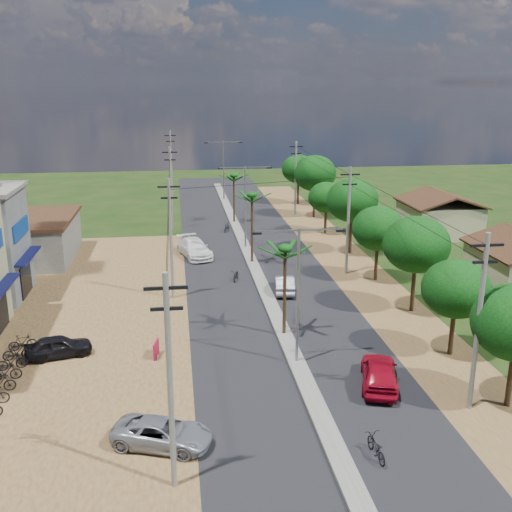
{
  "coord_description": "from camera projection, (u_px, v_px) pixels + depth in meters",
  "views": [
    {
      "loc": [
        -6.51,
        -30.7,
        15.56
      ],
      "look_at": [
        -0.71,
        12.07,
        3.0
      ],
      "focal_mm": 42.0,
      "sensor_mm": 36.0,
      "label": 1
    }
  ],
  "objects": [
    {
      "name": "utility_pole_e_b",
      "position": [
        348.0,
        219.0,
        49.26
      ],
      "size": [
        1.6,
        0.24,
        9.0
      ],
      "color": "#605E56",
      "rests_on": "ground"
    },
    {
      "name": "car_parked_silver",
      "position": [
        162.0,
        434.0,
        26.42
      ],
      "size": [
        4.87,
        3.42,
        1.23
      ],
      "primitive_type": "imported",
      "rotation": [
        0.0,
        0.0,
        1.23
      ],
      "color": "gray",
      "rests_on": "ground"
    },
    {
      "name": "streetlight_far",
      "position": [
        223.0,
        165.0,
        80.63
      ],
      "size": [
        5.1,
        0.18,
        8.0
      ],
      "color": "gray",
      "rests_on": "ground"
    },
    {
      "name": "low_shed",
      "position": [
        16.0,
        239.0,
        53.97
      ],
      "size": [
        10.4,
        10.4,
        3.95
      ],
      "color": "#605E56",
      "rests_on": "ground"
    },
    {
      "name": "utility_pole_w_a",
      "position": [
        170.0,
        379.0,
        22.65
      ],
      "size": [
        1.6,
        0.24,
        9.0
      ],
      "color": "#605E56",
      "rests_on": "ground"
    },
    {
      "name": "moto_rider_west_b",
      "position": [
        227.0,
        228.0,
        64.34
      ],
      "size": [
        1.13,
        1.81,
        1.05
      ],
      "primitive_type": "imported",
      "rotation": [
        0.0,
        0.0,
        -0.39
      ],
      "color": "black",
      "rests_on": "ground"
    },
    {
      "name": "car_white_far",
      "position": [
        194.0,
        248.0,
        55.22
      ],
      "size": [
        3.59,
        5.89,
        1.6
      ],
      "primitive_type": "imported",
      "rotation": [
        0.0,
        0.0,
        0.26
      ],
      "color": "silver",
      "rests_on": "ground"
    },
    {
      "name": "moto_rider_east",
      "position": [
        376.0,
        448.0,
        25.63
      ],
      "size": [
        0.78,
        1.9,
        0.97
      ],
      "primitive_type": "imported",
      "rotation": [
        0.0,
        0.0,
        3.21
      ],
      "color": "black",
      "rests_on": "ground"
    },
    {
      "name": "dirt_shoulder_east",
      "position": [
        361.0,
        277.0,
        49.76
      ],
      "size": [
        5.0,
        90.0,
        0.03
      ],
      "primitive_type": "cube",
      "color": "brown",
      "rests_on": "ground"
    },
    {
      "name": "tree_east_e",
      "position": [
        352.0,
        200.0,
        55.14
      ],
      "size": [
        4.8,
        4.8,
        7.14
      ],
      "color": "black",
      "rests_on": "ground"
    },
    {
      "name": "tree_east_d",
      "position": [
        378.0,
        228.0,
        47.71
      ],
      "size": [
        4.2,
        4.2,
        6.13
      ],
      "color": "black",
      "rests_on": "ground"
    },
    {
      "name": "tree_east_g",
      "position": [
        315.0,
        173.0,
        70.35
      ],
      "size": [
        5.0,
        5.0,
        7.38
      ],
      "color": "black",
      "rests_on": "ground"
    },
    {
      "name": "ground",
      "position": [
        296.0,
        364.0,
        34.39
      ],
      "size": [
        160.0,
        160.0,
        0.0
      ],
      "primitive_type": "plane",
      "color": "black",
      "rests_on": "ground"
    },
    {
      "name": "roadside_sign",
      "position": [
        156.0,
        349.0,
        35.05
      ],
      "size": [
        0.31,
        1.2,
        1.01
      ],
      "rotation": [
        0.0,
        0.0,
        -0.19
      ],
      "color": "maroon",
      "rests_on": "ground"
    },
    {
      "name": "tree_east_b",
      "position": [
        456.0,
        289.0,
        34.44
      ],
      "size": [
        4.0,
        4.0,
        5.83
      ],
      "color": "black",
      "rests_on": "ground"
    },
    {
      "name": "moto_rider_west_a",
      "position": [
        236.0,
        275.0,
        48.64
      ],
      "size": [
        1.07,
        1.82,
        0.9
      ],
      "primitive_type": "imported",
      "rotation": [
        0.0,
        0.0,
        -0.29
      ],
      "color": "black",
      "rests_on": "ground"
    },
    {
      "name": "tree_east_c",
      "position": [
        416.0,
        245.0,
        40.95
      ],
      "size": [
        4.6,
        4.6,
        6.83
      ],
      "color": "black",
      "rests_on": "ground"
    },
    {
      "name": "utility_pole_w_d",
      "position": [
        171.0,
        162.0,
        84.49
      ],
      "size": [
        1.6,
        0.24,
        9.0
      ],
      "color": "#605E56",
      "rests_on": "ground"
    },
    {
      "name": "dirt_lot_west",
      "position": [
        53.0,
        323.0,
        40.07
      ],
      "size": [
        18.0,
        46.0,
        0.04
      ],
      "primitive_type": "cube",
      "color": "brown",
      "rests_on": "ground"
    },
    {
      "name": "tree_east_f",
      "position": [
        326.0,
        197.0,
        63.04
      ],
      "size": [
        3.8,
        3.8,
        5.52
      ],
      "color": "black",
      "rests_on": "ground"
    },
    {
      "name": "house_east_far",
      "position": [
        439.0,
        212.0,
        63.08
      ],
      "size": [
        7.6,
        7.5,
        4.6
      ],
      "color": "tan",
      "rests_on": "ground"
    },
    {
      "name": "utility_pole_w_b",
      "position": [
        171.0,
        236.0,
        43.58
      ],
      "size": [
        1.6,
        0.24,
        9.0
      ],
      "color": "#605E56",
      "rests_on": "ground"
    },
    {
      "name": "car_silver_mid",
      "position": [
        284.0,
        284.0,
        45.95
      ],
      "size": [
        1.9,
        4.17,
        1.33
      ],
      "primitive_type": "imported",
      "rotation": [
        0.0,
        0.0,
        3.02
      ],
      "color": "gray",
      "rests_on": "ground"
    },
    {
      "name": "streetlight_mid",
      "position": [
        245.0,
        200.0,
        56.84
      ],
      "size": [
        5.1,
        0.18,
        8.0
      ],
      "color": "gray",
      "rests_on": "ground"
    },
    {
      "name": "road",
      "position": [
        260.0,
        281.0,
        48.66
      ],
      "size": [
        12.0,
        110.0,
        0.04
      ],
      "primitive_type": "cube",
      "color": "black",
      "rests_on": "ground"
    },
    {
      "name": "car_parked_dark",
      "position": [
        58.0,
        347.0,
        35.04
      ],
      "size": [
        4.06,
        2.39,
        1.3
      ],
      "primitive_type": "imported",
      "rotation": [
        0.0,
        0.0,
        1.81
      ],
      "color": "black",
      "rests_on": "ground"
    },
    {
      "name": "utility_pole_e_a",
      "position": [
        479.0,
        319.0,
        28.32
      ],
      "size": [
        1.6,
        0.24,
        9.0
      ],
      "color": "#605E56",
      "rests_on": "ground"
    },
    {
      "name": "utility_pole_w_c",
      "position": [
        171.0,
        186.0,
        64.51
      ],
      "size": [
        1.6,
        0.24,
        9.0
      ],
      "color": "#605E56",
      "rests_on": "ground"
    },
    {
      "name": "tree_east_h",
      "position": [
        299.0,
        169.0,
        78.09
      ],
      "size": [
        4.4,
        4.4,
        6.52
      ],
      "color": "black",
      "rests_on": "ground"
    },
    {
      "name": "utility_pole_e_c",
      "position": [
        296.0,
        178.0,
        70.19
      ],
      "size": [
        1.6,
        0.24,
        9.0
      ],
      "color": "#605E56",
      "rests_on": "ground"
    },
    {
      "name": "median",
      "position": [
        255.0,
        269.0,
        51.5
      ],
      "size": [
        1.0,
        90.0,
        0.18
      ],
      "primitive_type": "cube",
      "color": "#605E56",
      "rests_on": "ground"
    },
    {
      "name": "palm_median_mid",
      "position": [
        252.0,
        198.0,
        51.77
      ],
      "size": [
        2.0,
        2.0,
        6.55
      ],
      "color": "black",
      "rests_on": "ground"
    },
    {
      "name": "palm_median_far",
      "position": [
        234.0,
        178.0,
        67.18
      ],
      "size": [
        2.0,
        2.0,
        5.85
      ],
      "color": "black",
      "rests_on": "ground"
    },
    {
      "name": "streetlight_near",
      "position": [
        298.0,
        285.0,
        33.06
      ],
      "size": [
        5.1,
        0.18,
        8.0
      ],
      "color": "gray",
      "rests_on": "ground"
    },
    {
      "name": "car_red_near",
      "position": [
        379.0,
        373.0,
        31.6
      ],
      "size": [
        3.09,
        4.96,
        1.58
      ],
      "primitive_type": "imported",
      "rotation": [
        0.0,
        0.0,
        2.86
      ],
      "color": "maroon",
      "rests_on": "ground"
    },
    {
      "name": "palm_median_near",
      "position": [
        285.0,
        252.0,
        36.65
      ],
      "size": [
        2.0,
        2.0,
        6.15
      ],
      "color": "black",
      "rests_on": "ground"
    }
  ]
}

